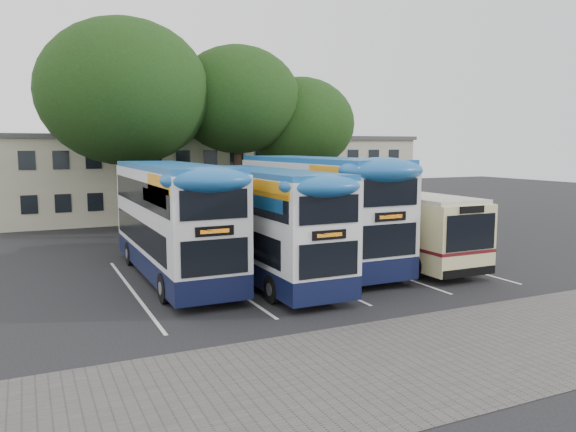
# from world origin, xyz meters

# --- Properties ---
(ground) EXTENTS (120.00, 120.00, 0.00)m
(ground) POSITION_xyz_m (0.00, 0.00, 0.00)
(ground) COLOR black
(ground) RESTS_ON ground
(paving_strip) EXTENTS (40.00, 6.00, 0.01)m
(paving_strip) POSITION_xyz_m (-2.00, -5.00, 0.01)
(paving_strip) COLOR #595654
(paving_strip) RESTS_ON ground
(bay_lines) EXTENTS (14.12, 11.00, 0.01)m
(bay_lines) POSITION_xyz_m (-3.75, 5.00, 0.01)
(bay_lines) COLOR silver
(bay_lines) RESTS_ON ground
(depot_building) EXTENTS (32.40, 8.40, 6.20)m
(depot_building) POSITION_xyz_m (0.00, 26.99, 3.15)
(depot_building) COLOR #ADA68B
(depot_building) RESTS_ON ground
(lamp_post) EXTENTS (0.25, 1.05, 9.06)m
(lamp_post) POSITION_xyz_m (6.00, 19.97, 5.08)
(lamp_post) COLOR gray
(lamp_post) RESTS_ON ground
(tree_left) EXTENTS (9.88, 9.88, 12.68)m
(tree_left) POSITION_xyz_m (-8.69, 17.85, 8.47)
(tree_left) COLOR black
(tree_left) RESTS_ON ground
(tree_mid) EXTENTS (7.96, 7.96, 11.68)m
(tree_mid) POSITION_xyz_m (-1.71, 18.02, 8.28)
(tree_mid) COLOR black
(tree_mid) RESTS_ON ground
(tree_right) EXTENTS (7.29, 7.29, 9.98)m
(tree_right) POSITION_xyz_m (2.87, 18.28, 6.87)
(tree_right) COLOR black
(tree_right) RESTS_ON ground
(bus_dd_left) EXTENTS (2.72, 11.23, 4.68)m
(bus_dd_left) POSITION_xyz_m (-8.80, 6.57, 2.58)
(bus_dd_left) COLOR #0E1435
(bus_dd_left) RESTS_ON ground
(bus_dd_mid) EXTENTS (2.60, 10.72, 4.47)m
(bus_dd_mid) POSITION_xyz_m (-5.48, 4.78, 2.46)
(bus_dd_mid) COLOR #0E1435
(bus_dd_mid) RESTS_ON ground
(bus_dd_right) EXTENTS (2.84, 11.71, 4.88)m
(bus_dd_right) POSITION_xyz_m (-2.10, 6.71, 2.69)
(bus_dd_right) COLOR #0E1435
(bus_dd_right) RESTS_ON ground
(bus_single) EXTENTS (2.79, 10.96, 3.27)m
(bus_single) POSITION_xyz_m (1.39, 5.95, 1.85)
(bus_single) COLOR beige
(bus_single) RESTS_ON ground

